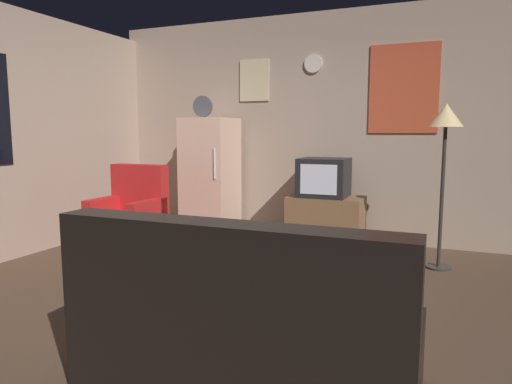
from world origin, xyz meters
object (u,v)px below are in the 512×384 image
(remote_control, at_px, (172,239))
(standing_lamp, at_px, (445,128))
(tv_stand, at_px, (326,222))
(mug_ceramic_tan, at_px, (180,234))
(armchair, at_px, (130,222))
(mug_ceramic_white, at_px, (197,230))
(coffee_table, at_px, (172,261))
(wine_glass, at_px, (185,231))
(couch, at_px, (243,332))
(fridge, at_px, (210,177))
(book_stack, at_px, (386,249))
(crt_tv, at_px, (324,177))

(remote_control, bearing_deg, standing_lamp, 41.66)
(tv_stand, xyz_separation_m, remote_control, (-0.82, -1.95, 0.15))
(mug_ceramic_tan, distance_m, armchair, 1.46)
(mug_ceramic_tan, relative_size, armchair, 0.09)
(mug_ceramic_white, height_order, mug_ceramic_tan, same)
(standing_lamp, distance_m, mug_ceramic_tan, 2.65)
(armchair, bearing_deg, mug_ceramic_tan, -35.98)
(coffee_table, height_order, mug_ceramic_tan, mug_ceramic_tan)
(standing_lamp, height_order, wine_glass, standing_lamp)
(wine_glass, bearing_deg, mug_ceramic_tan, 174.01)
(standing_lamp, height_order, armchair, standing_lamp)
(tv_stand, xyz_separation_m, coffee_table, (-0.90, -1.84, -0.08))
(tv_stand, bearing_deg, wine_glass, -111.03)
(mug_ceramic_tan, relative_size, couch, 0.05)
(fridge, relative_size, book_stack, 8.75)
(mug_ceramic_white, relative_size, couch, 0.05)
(couch, bearing_deg, coffee_table, 134.41)
(crt_tv, xyz_separation_m, standing_lamp, (1.26, -0.41, 0.55))
(mug_ceramic_white, xyz_separation_m, remote_control, (-0.09, -0.26, -0.03))
(couch, distance_m, book_stack, 3.04)
(couch, bearing_deg, standing_lamp, 71.67)
(coffee_table, height_order, couch, couch)
(coffee_table, bearing_deg, standing_lamp, 33.81)
(mug_ceramic_tan, bearing_deg, fridge, 110.79)
(tv_stand, distance_m, mug_ceramic_tan, 2.06)
(armchair, height_order, couch, armchair)
(mug_ceramic_white, bearing_deg, coffee_table, -139.86)
(standing_lamp, height_order, mug_ceramic_tan, standing_lamp)
(fridge, distance_m, mug_ceramic_tan, 2.08)
(tv_stand, xyz_separation_m, armchair, (-1.97, -1.03, 0.04))
(mug_ceramic_tan, bearing_deg, wine_glass, -5.99)
(standing_lamp, bearing_deg, mug_ceramic_tan, -143.74)
(mug_ceramic_white, xyz_separation_m, book_stack, (1.43, 1.59, -0.41))
(crt_tv, bearing_deg, coffee_table, -115.36)
(standing_lamp, height_order, coffee_table, standing_lamp)
(tv_stand, distance_m, couch, 3.12)
(tv_stand, xyz_separation_m, book_stack, (0.70, -0.10, -0.23))
(mug_ceramic_tan, relative_size, remote_control, 0.60)
(tv_stand, relative_size, remote_control, 5.60)
(tv_stand, bearing_deg, standing_lamp, -18.51)
(mug_ceramic_white, relative_size, remote_control, 0.60)
(couch, bearing_deg, book_stack, 83.16)
(crt_tv, height_order, armchair, crt_tv)
(couch, bearing_deg, armchair, 138.02)
(wine_glass, height_order, couch, couch)
(mug_ceramic_tan, xyz_separation_m, remote_control, (-0.04, -0.06, -0.03))
(wine_glass, xyz_separation_m, mug_ceramic_white, (-0.00, 0.20, -0.03))
(mug_ceramic_white, xyz_separation_m, couch, (1.07, -1.41, -0.16))
(remote_control, relative_size, armchair, 0.16)
(crt_tv, distance_m, wine_glass, 2.04)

